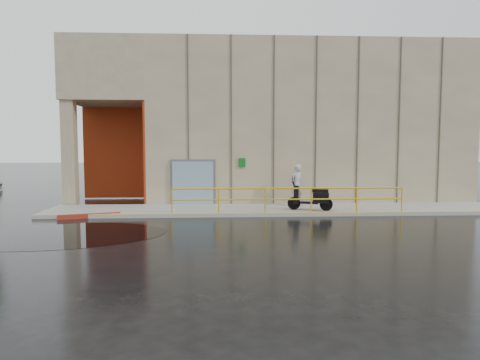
{
  "coord_description": "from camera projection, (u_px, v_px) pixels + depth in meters",
  "views": [
    {
      "loc": [
        1.39,
        -14.11,
        2.89
      ],
      "look_at": [
        2.26,
        3.0,
        1.51
      ],
      "focal_mm": 32.0,
      "sensor_mm": 36.0,
      "label": 1
    }
  ],
  "objects": [
    {
      "name": "ground",
      "position": [
        177.0,
        233.0,
        14.2
      ],
      "size": [
        120.0,
        120.0,
        0.0
      ],
      "primitive_type": "plane",
      "color": "black",
      "rests_on": "ground"
    },
    {
      "name": "sidewalk",
      "position": [
        278.0,
        210.0,
        18.88
      ],
      "size": [
        20.0,
        3.0,
        0.15
      ],
      "primitive_type": "cube",
      "color": "gray",
      "rests_on": "ground"
    },
    {
      "name": "building",
      "position": [
        281.0,
        123.0,
        25.06
      ],
      "size": [
        20.0,
        10.17,
        8.0
      ],
      "color": "gray",
      "rests_on": "ground"
    },
    {
      "name": "red_curb",
      "position": [
        89.0,
        216.0,
        17.09
      ],
      "size": [
        2.35,
        0.85,
        0.18
      ],
      "primitive_type": "cube",
      "rotation": [
        0.0,
        0.0,
        0.29
      ],
      "color": "maroon",
      "rests_on": "ground"
    },
    {
      "name": "scooter",
      "position": [
        311.0,
        190.0,
        18.12
      ],
      "size": [
        1.95,
        1.15,
        1.47
      ],
      "rotation": [
        0.0,
        0.0,
        -0.31
      ],
      "color": "black",
      "rests_on": "sidewalk"
    },
    {
      "name": "guardrail",
      "position": [
        288.0,
        200.0,
        17.5
      ],
      "size": [
        9.56,
        0.06,
        1.03
      ],
      "color": "#DEA90B",
      "rests_on": "sidewalk"
    },
    {
      "name": "puddle",
      "position": [
        57.0,
        235.0,
        13.84
      ],
      "size": [
        7.49,
        5.17,
        0.01
      ],
      "primitive_type": "cube",
      "rotation": [
        0.0,
        0.0,
        0.13
      ],
      "color": "black",
      "rests_on": "ground"
    },
    {
      "name": "person",
      "position": [
        297.0,
        185.0,
        19.56
      ],
      "size": [
        0.83,
        0.77,
        1.9
      ],
      "primitive_type": "imported",
      "rotation": [
        0.0,
        0.0,
        3.76
      ],
      "color": "#A9A8AD",
      "rests_on": "sidewalk"
    }
  ]
}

